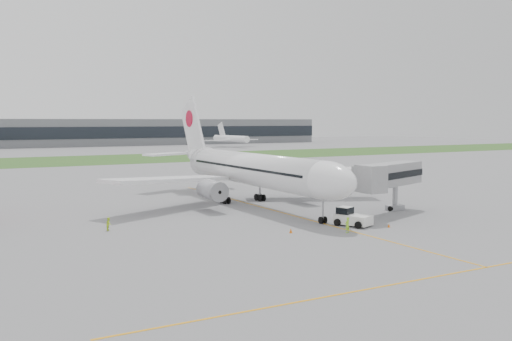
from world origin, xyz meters
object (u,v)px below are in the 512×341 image
pushback_tug (351,217)px  ground_crew_near (347,225)px  jet_bridge (386,176)px  airliner (249,168)px

pushback_tug → ground_crew_near: 4.92m
jet_bridge → airliner: bearing=103.7°
pushback_tug → jet_bridge: bearing=3.1°
pushback_tug → ground_crew_near: (-3.36, -3.60, -0.12)m
pushback_tug → ground_crew_near: bearing=-155.0°
jet_bridge → ground_crew_near: jet_bridge is taller
airliner → jet_bridge: bearing=-56.2°
jet_bridge → ground_crew_near: 16.10m
jet_bridge → pushback_tug: bearing=-175.1°
airliner → pushback_tug: (2.31, -22.63, -4.62)m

